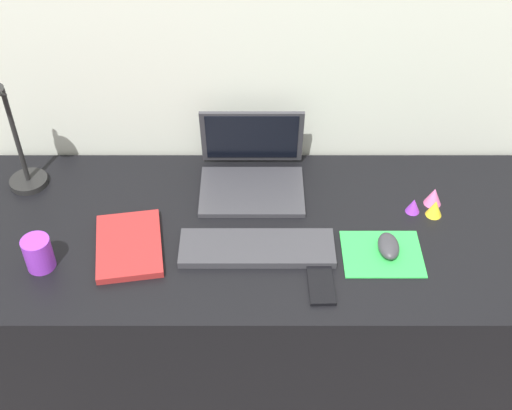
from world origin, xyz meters
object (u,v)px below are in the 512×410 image
object	(u,v)px
mouse	(387,246)
desk_lamp	(11,142)
cell_phone	(320,285)
coffee_mug	(37,254)
notebook_pad	(127,246)
toy_figurine_purple	(412,205)
toy_figurine_pink	(432,196)
toy_figurine_yellow	(433,208)
keyboard	(255,248)
laptop	(250,167)

from	to	relation	value
mouse	desk_lamp	world-z (taller)	desk_lamp
cell_phone	coffee_mug	bearing A→B (deg)	172.95
desk_lamp	notebook_pad	size ratio (longest dim) A/B	1.55
desk_lamp	toy_figurine_purple	bearing A→B (deg)	-4.79
toy_figurine_pink	toy_figurine_yellow	world-z (taller)	toy_figurine_pink
toy_figurine_yellow	keyboard	bearing A→B (deg)	-164.19
mouse	cell_phone	world-z (taller)	mouse
toy_figurine_purple	coffee_mug	bearing A→B (deg)	-168.14
laptop	toy_figurine_purple	distance (m)	0.47
mouse	toy_figurine_yellow	size ratio (longest dim) A/B	1.92
keyboard	laptop	bearing A→B (deg)	92.90
desk_lamp	coffee_mug	bearing A→B (deg)	-69.34
toy_figurine_purple	cell_phone	bearing A→B (deg)	-134.76
mouse	toy_figurine_purple	bearing A→B (deg)	59.62
desk_lamp	toy_figurine_pink	world-z (taller)	desk_lamp
desk_lamp	toy_figurine_purple	world-z (taller)	desk_lamp
mouse	cell_phone	xyz separation A→B (m)	(-0.18, -0.12, -0.02)
keyboard	toy_figurine_yellow	distance (m)	0.52
notebook_pad	toy_figurine_purple	bearing A→B (deg)	1.44
mouse	toy_figurine_pink	bearing A→B (deg)	50.96
desk_lamp	notebook_pad	distance (m)	0.44
desk_lamp	toy_figurine_yellow	size ratio (longest dim) A/B	7.47
laptop	toy_figurine_purple	size ratio (longest dim) A/B	6.78
coffee_mug	toy_figurine_purple	world-z (taller)	coffee_mug
cell_phone	desk_lamp	xyz separation A→B (m)	(-0.83, 0.37, 0.17)
laptop	toy_figurine_yellow	size ratio (longest dim) A/B	6.01
toy_figurine_purple	mouse	bearing A→B (deg)	-120.38
laptop	mouse	distance (m)	0.46
notebook_pad	coffee_mug	xyz separation A→B (m)	(-0.22, -0.06, 0.04)
mouse	notebook_pad	bearing A→B (deg)	178.94
laptop	notebook_pad	size ratio (longest dim) A/B	1.25
coffee_mug	toy_figurine_pink	xyz separation A→B (m)	(1.06, 0.24, -0.02)
laptop	coffee_mug	distance (m)	0.64
coffee_mug	toy_figurine_purple	size ratio (longest dim) A/B	2.09
notebook_pad	toy_figurine_pink	bearing A→B (deg)	2.87
cell_phone	notebook_pad	size ratio (longest dim) A/B	0.53
laptop	toy_figurine_yellow	distance (m)	0.53
desk_lamp	keyboard	bearing A→B (deg)	-20.22
cell_phone	toy_figurine_yellow	world-z (taller)	toy_figurine_yellow
keyboard	mouse	distance (m)	0.35
desk_lamp	toy_figurine_yellow	xyz separation A→B (m)	(1.17, -0.11, -0.15)
keyboard	desk_lamp	xyz separation A→B (m)	(-0.67, 0.25, 0.17)
keyboard	cell_phone	bearing A→B (deg)	-37.83
coffee_mug	notebook_pad	bearing A→B (deg)	16.44
toy_figurine_pink	toy_figurine_yellow	distance (m)	0.05
notebook_pad	toy_figurine_yellow	world-z (taller)	toy_figurine_yellow
laptop	toy_figurine_yellow	bearing A→B (deg)	-16.05
laptop	coffee_mug	bearing A→B (deg)	-147.85
toy_figurine_purple	toy_figurine_pink	bearing A→B (deg)	28.14
notebook_pad	toy_figurine_pink	distance (m)	0.86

